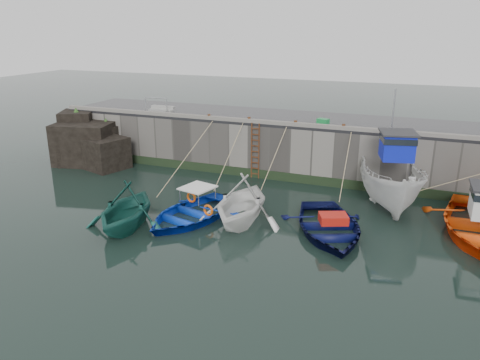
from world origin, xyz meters
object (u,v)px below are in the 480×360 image
at_px(boat_near_blacktrim, 241,221).
at_px(bollard_a, 209,117).
at_px(boat_near_white, 127,227).
at_px(boat_far_white, 391,181).
at_px(bollard_e, 408,132).
at_px(bollard_d, 344,127).
at_px(boat_near_blue, 191,219).
at_px(ladder, 255,151).
at_px(bollard_c, 296,123).
at_px(boat_near_navy, 328,233).
at_px(bollard_b, 249,120).
at_px(fish_crate, 323,121).

bearing_deg(boat_near_blacktrim, bollard_a, 122.25).
distance_m(boat_near_white, boat_far_white, 12.68).
bearing_deg(bollard_e, bollard_d, 180.00).
bearing_deg(boat_near_blacktrim, bollard_d, 60.38).
height_order(boat_near_blue, boat_near_blacktrim, boat_near_blacktrim).
distance_m(ladder, boat_near_white, 9.13).
xyz_separation_m(ladder, bollard_c, (2.20, 0.34, 1.71)).
xyz_separation_m(boat_near_blue, boat_near_navy, (6.11, 0.77, 0.00)).
distance_m(boat_near_blacktrim, boat_far_white, 7.72).
bearing_deg(bollard_c, boat_near_blue, -112.28).
height_order(ladder, bollard_d, bollard_d).
xyz_separation_m(boat_near_blacktrim, bollard_b, (-2.05, 6.46, 3.30)).
bearing_deg(boat_near_navy, boat_far_white, 42.48).
height_order(ladder, boat_near_blue, ladder).
distance_m(boat_near_blacktrim, bollard_d, 7.95).
height_order(boat_near_white, fish_crate, fish_crate).
xyz_separation_m(boat_far_white, fish_crate, (-4.06, 2.85, 2.12)).
relative_size(boat_near_blue, boat_near_navy, 0.97).
relative_size(boat_near_navy, bollard_e, 19.28).
height_order(boat_near_blue, boat_near_navy, boat_near_navy).
bearing_deg(bollard_c, bollard_b, 180.00).
relative_size(ladder, bollard_d, 11.43).
bearing_deg(bollard_c, boat_near_navy, -62.76).
xyz_separation_m(bollard_b, bollard_e, (8.50, 0.00, 0.00)).
bearing_deg(bollard_c, bollard_a, 180.00).
relative_size(ladder, bollard_e, 11.43).
xyz_separation_m(boat_far_white, bollard_a, (-10.53, 1.72, 2.13)).
height_order(boat_near_white, bollard_b, bollard_b).
distance_m(boat_near_blacktrim, boat_near_navy, 3.88).
distance_m(boat_near_navy, bollard_c, 7.78).
bearing_deg(fish_crate, bollard_b, -146.05).
distance_m(boat_near_blacktrim, bollard_e, 9.71).
bearing_deg(fish_crate, boat_near_white, -104.44).
bearing_deg(ladder, bollard_e, 2.40).
relative_size(boat_far_white, bollard_a, 27.48).
height_order(fish_crate, bollard_e, bollard_e).
bearing_deg(boat_far_white, bollard_e, 61.18).
bearing_deg(fish_crate, bollard_e, 4.02).
bearing_deg(boat_far_white, boat_near_blue, -160.65).
bearing_deg(bollard_b, fish_crate, 15.89).
relative_size(boat_near_white, fish_crate, 7.15).
distance_m(boat_near_navy, boat_far_white, 5.14).
distance_m(ladder, boat_near_blacktrim, 6.51).
xyz_separation_m(bollard_d, bollard_e, (3.20, 0.00, 0.00)).
relative_size(boat_near_white, boat_near_navy, 0.82).
xyz_separation_m(boat_near_white, boat_near_navy, (8.31, 2.59, 0.00)).
bearing_deg(boat_near_white, boat_near_blacktrim, 17.59).
xyz_separation_m(boat_near_navy, bollard_d, (-0.62, 6.26, 3.30)).
relative_size(ladder, boat_near_blacktrim, 0.68).
bearing_deg(boat_near_navy, boat_near_blue, 164.55).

